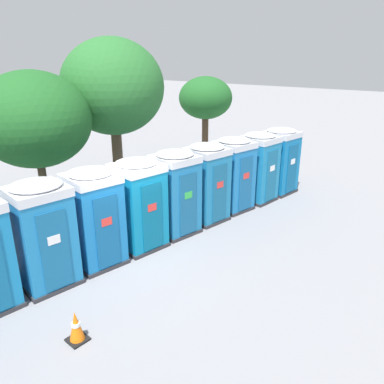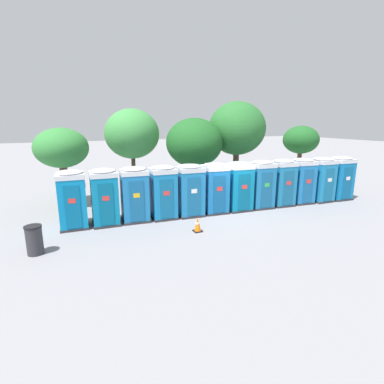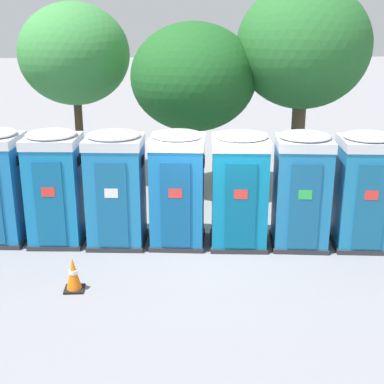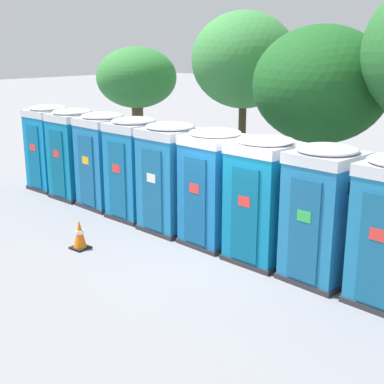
{
  "view_description": "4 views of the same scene",
  "coord_description": "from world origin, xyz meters",
  "px_view_note": "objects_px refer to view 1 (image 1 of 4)",
  "views": [
    {
      "loc": [
        -5.49,
        -7.31,
        5.04
      ],
      "look_at": [
        2.71,
        -0.08,
        1.11
      ],
      "focal_mm": 35.0,
      "sensor_mm": 36.0,
      "label": 1
    },
    {
      "loc": [
        -7.84,
        -12.62,
        4.56
      ],
      "look_at": [
        -1.86,
        0.33,
        1.15
      ],
      "focal_mm": 28.0,
      "sensor_mm": 36.0,
      "label": 2
    },
    {
      "loc": [
        -0.95,
        -10.85,
        4.79
      ],
      "look_at": [
        -0.34,
        0.19,
        1.18
      ],
      "focal_mm": 50.0,
      "sensor_mm": 36.0,
      "label": 3
    },
    {
      "loc": [
        6.1,
        -8.62,
        4.18
      ],
      "look_at": [
        -1.34,
        0.28,
        1.03
      ],
      "focal_mm": 50.0,
      "sensor_mm": 36.0,
      "label": 4
    }
  ],
  "objects_px": {
    "portapotty_8": "(207,182)",
    "street_tree_4": "(113,88)",
    "portapotty_6": "(139,204)",
    "portapotty_5": "(95,217)",
    "portapotty_4": "(43,234)",
    "portapotty_11": "(279,160)",
    "portapotty_9": "(233,174)",
    "portapotty_7": "(175,192)",
    "street_tree_0": "(35,120)",
    "traffic_cone": "(76,327)",
    "street_tree_3": "(206,99)",
    "portapotty_10": "(258,167)"
  },
  "relations": [
    {
      "from": "portapotty_7",
      "to": "portapotty_8",
      "type": "height_order",
      "value": "same"
    },
    {
      "from": "portapotty_6",
      "to": "portapotty_7",
      "type": "relative_size",
      "value": 1.0
    },
    {
      "from": "portapotty_6",
      "to": "street_tree_4",
      "type": "bearing_deg",
      "value": 59.46
    },
    {
      "from": "portapotty_4",
      "to": "portapotty_7",
      "type": "distance_m",
      "value": 4.01
    },
    {
      "from": "portapotty_5",
      "to": "traffic_cone",
      "type": "distance_m",
      "value": 3.06
    },
    {
      "from": "traffic_cone",
      "to": "portapotty_6",
      "type": "bearing_deg",
      "value": 30.77
    },
    {
      "from": "street_tree_0",
      "to": "portapotty_10",
      "type": "bearing_deg",
      "value": -34.68
    },
    {
      "from": "portapotty_8",
      "to": "traffic_cone",
      "type": "relative_size",
      "value": 3.97
    },
    {
      "from": "portapotty_8",
      "to": "traffic_cone",
      "type": "xyz_separation_m",
      "value": [
        -5.98,
        -1.76,
        -0.97
      ]
    },
    {
      "from": "portapotty_6",
      "to": "traffic_cone",
      "type": "bearing_deg",
      "value": -149.23
    },
    {
      "from": "portapotty_5",
      "to": "portapotty_8",
      "type": "distance_m",
      "value": 4.01
    },
    {
      "from": "portapotty_8",
      "to": "portapotty_9",
      "type": "xyz_separation_m",
      "value": [
        1.34,
        -0.09,
        0.0
      ]
    },
    {
      "from": "portapotty_10",
      "to": "street_tree_4",
      "type": "height_order",
      "value": "street_tree_4"
    },
    {
      "from": "portapotty_6",
      "to": "portapotty_10",
      "type": "xyz_separation_m",
      "value": [
        5.33,
        -0.48,
        0.0
      ]
    },
    {
      "from": "portapotty_7",
      "to": "traffic_cone",
      "type": "relative_size",
      "value": 3.97
    },
    {
      "from": "street_tree_4",
      "to": "street_tree_0",
      "type": "bearing_deg",
      "value": 178.06
    },
    {
      "from": "traffic_cone",
      "to": "portapotty_8",
      "type": "bearing_deg",
      "value": 16.44
    },
    {
      "from": "portapotty_6",
      "to": "traffic_cone",
      "type": "relative_size",
      "value": 3.97
    },
    {
      "from": "street_tree_0",
      "to": "portapotty_11",
      "type": "bearing_deg",
      "value": -30.28
    },
    {
      "from": "portapotty_7",
      "to": "street_tree_3",
      "type": "height_order",
      "value": "street_tree_3"
    },
    {
      "from": "portapotty_11",
      "to": "street_tree_4",
      "type": "xyz_separation_m",
      "value": [
        -4.51,
        4.24,
        2.77
      ]
    },
    {
      "from": "portapotty_6",
      "to": "street_tree_0",
      "type": "height_order",
      "value": "street_tree_0"
    },
    {
      "from": "portapotty_8",
      "to": "street_tree_0",
      "type": "height_order",
      "value": "street_tree_0"
    },
    {
      "from": "portapotty_11",
      "to": "street_tree_0",
      "type": "xyz_separation_m",
      "value": [
        -7.44,
        4.34,
        1.98
      ]
    },
    {
      "from": "street_tree_0",
      "to": "street_tree_3",
      "type": "distance_m",
      "value": 9.71
    },
    {
      "from": "street_tree_4",
      "to": "portapotty_8",
      "type": "bearing_deg",
      "value": -82.34
    },
    {
      "from": "portapotty_8",
      "to": "street_tree_4",
      "type": "distance_m",
      "value": 4.77
    },
    {
      "from": "portapotty_8",
      "to": "street_tree_4",
      "type": "bearing_deg",
      "value": 97.66
    },
    {
      "from": "portapotty_6",
      "to": "portapotty_8",
      "type": "bearing_deg",
      "value": -4.47
    },
    {
      "from": "portapotty_4",
      "to": "portapotty_8",
      "type": "xyz_separation_m",
      "value": [
        5.33,
        -0.43,
        0.0
      ]
    },
    {
      "from": "portapotty_8",
      "to": "street_tree_4",
      "type": "height_order",
      "value": "street_tree_4"
    },
    {
      "from": "street_tree_3",
      "to": "portapotty_9",
      "type": "bearing_deg",
      "value": -132.75
    },
    {
      "from": "portapotty_9",
      "to": "portapotty_11",
      "type": "distance_m",
      "value": 2.68
    },
    {
      "from": "portapotty_7",
      "to": "portapotty_10",
      "type": "distance_m",
      "value": 4.01
    },
    {
      "from": "portapotty_8",
      "to": "portapotty_10",
      "type": "height_order",
      "value": "same"
    },
    {
      "from": "portapotty_10",
      "to": "street_tree_0",
      "type": "height_order",
      "value": "street_tree_0"
    },
    {
      "from": "street_tree_4",
      "to": "portapotty_7",
      "type": "bearing_deg",
      "value": -102.29
    },
    {
      "from": "portapotty_7",
      "to": "street_tree_0",
      "type": "height_order",
      "value": "street_tree_0"
    },
    {
      "from": "portapotty_8",
      "to": "portapotty_11",
      "type": "distance_m",
      "value": 4.01
    },
    {
      "from": "portapotty_6",
      "to": "portapotty_9",
      "type": "height_order",
      "value": "same"
    },
    {
      "from": "portapotty_9",
      "to": "street_tree_0",
      "type": "distance_m",
      "value": 6.56
    },
    {
      "from": "portapotty_4",
      "to": "portapotty_11",
      "type": "bearing_deg",
      "value": -5.03
    },
    {
      "from": "portapotty_4",
      "to": "portapotty_11",
      "type": "xyz_separation_m",
      "value": [
        9.33,
        -0.82,
        0.0
      ]
    },
    {
      "from": "portapotty_8",
      "to": "portapotty_11",
      "type": "bearing_deg",
      "value": -5.62
    },
    {
      "from": "portapotty_6",
      "to": "traffic_cone",
      "type": "distance_m",
      "value": 3.98
    },
    {
      "from": "street_tree_4",
      "to": "traffic_cone",
      "type": "bearing_deg",
      "value": -134.21
    },
    {
      "from": "portapotty_4",
      "to": "street_tree_4",
      "type": "bearing_deg",
      "value": 35.4
    },
    {
      "from": "portapotty_11",
      "to": "street_tree_0",
      "type": "relative_size",
      "value": 0.54
    },
    {
      "from": "street_tree_0",
      "to": "portapotty_9",
      "type": "bearing_deg",
      "value": -40.19
    },
    {
      "from": "portapotty_10",
      "to": "portapotty_11",
      "type": "xyz_separation_m",
      "value": [
        1.33,
        -0.12,
        -0.0
      ]
    }
  ]
}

